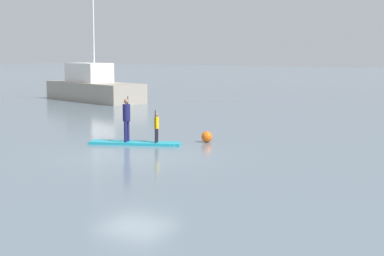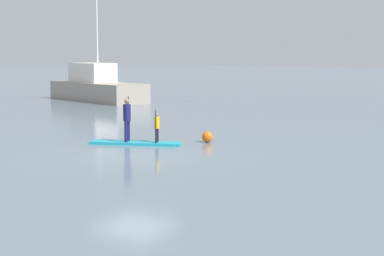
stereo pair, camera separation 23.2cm
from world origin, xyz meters
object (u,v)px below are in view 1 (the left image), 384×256
object	(u,v)px
mooring_buoy_mid	(207,137)
paddleboard_near	(135,143)
paddler_child_solo	(156,126)
fishing_boat_white_large	(93,87)
paddler_adult	(127,117)

from	to	relation	value
mooring_buoy_mid	paddleboard_near	bearing A→B (deg)	-139.12
paddler_child_solo	fishing_boat_white_large	distance (m)	21.56
paddler_adult	mooring_buoy_mid	bearing A→B (deg)	38.66
fishing_boat_white_large	mooring_buoy_mid	xyz separation A→B (m)	(16.67, -13.59, -0.75)
paddler_adult	paddler_child_solo	distance (m)	1.21
paddler_adult	fishing_boat_white_large	world-z (taller)	fishing_boat_white_large
paddler_child_solo	fishing_boat_white_large	size ratio (longest dim) A/B	0.14
paddler_child_solo	fishing_boat_white_large	xyz separation A→B (m)	(-15.34, 15.15, 0.24)
mooring_buoy_mid	paddler_child_solo	bearing A→B (deg)	-130.45
fishing_boat_white_large	mooring_buoy_mid	bearing A→B (deg)	-39.20
paddleboard_near	paddler_child_solo	world-z (taller)	paddler_child_solo
paddler_adult	paddler_child_solo	bearing A→B (deg)	19.29
paddleboard_near	paddler_adult	world-z (taller)	paddler_adult
paddleboard_near	paddler_adult	xyz separation A→B (m)	(-0.31, -0.11, 0.99)
paddleboard_near	fishing_boat_white_large	bearing A→B (deg)	133.30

